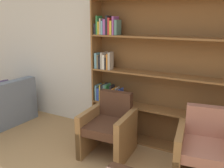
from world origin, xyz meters
name	(u,v)px	position (x,y,z in m)	size (l,w,h in m)	color
wall_back	(143,52)	(0.00, 2.43, 1.38)	(12.00, 0.06, 2.75)	silver
bookshelf	(155,77)	(0.27, 2.27, 1.04)	(2.41, 0.30, 2.17)	brown
armchair_leather	(109,127)	(-0.17, 1.68, 0.40)	(0.69, 0.72, 0.85)	olive
armchair_cushioned	(204,149)	(1.11, 1.68, 0.40)	(0.74, 0.77, 0.85)	olive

